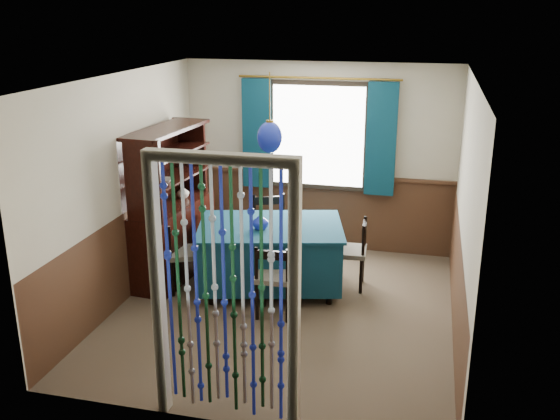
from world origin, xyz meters
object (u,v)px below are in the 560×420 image
(dining_table, at_px, (270,252))
(chair_near, at_px, (275,278))
(sideboard, at_px, (171,227))
(vase_table, at_px, (260,222))
(bowl_shelf, at_px, (164,180))
(chair_far, at_px, (270,230))
(chair_right, at_px, (352,252))
(pendant_lamp, at_px, (270,137))
(chair_left, at_px, (183,253))
(vase_sideboard, at_px, (183,191))

(dining_table, relative_size, chair_near, 2.25)
(sideboard, relative_size, vase_table, 10.62)
(chair_near, xyz_separation_m, bowl_shelf, (-1.41, 0.49, 0.84))
(dining_table, distance_m, vase_table, 0.45)
(chair_near, distance_m, sideboard, 1.66)
(chair_far, xyz_separation_m, bowl_shelf, (-1.03, -0.82, 0.80))
(dining_table, relative_size, bowl_shelf, 8.92)
(chair_far, bearing_deg, chair_right, 138.07)
(sideboard, relative_size, pendant_lamp, 2.11)
(chair_far, height_order, chair_left, chair_far)
(chair_left, relative_size, vase_table, 4.90)
(chair_left, relative_size, vase_sideboard, 4.98)
(sideboard, bearing_deg, chair_right, 9.99)
(chair_left, bearing_deg, chair_right, 81.98)
(sideboard, bearing_deg, bowl_shelf, -71.09)
(chair_left, distance_m, vase_table, 1.00)
(chair_near, xyz_separation_m, pendant_lamp, (-0.21, 0.64, 1.37))
(vase_table, relative_size, vase_sideboard, 1.01)
(dining_table, xyz_separation_m, bowl_shelf, (-1.20, -0.15, 0.83))
(vase_table, distance_m, bowl_shelf, 1.20)
(chair_far, bearing_deg, dining_table, 82.75)
(chair_right, xyz_separation_m, sideboard, (-2.17, -0.18, 0.19))
(dining_table, bearing_deg, vase_table, -131.25)
(dining_table, bearing_deg, bowl_shelf, 173.34)
(chair_left, relative_size, sideboard, 0.46)
(vase_table, bearing_deg, pendant_lamp, 62.59)
(chair_far, bearing_deg, bowl_shelf, 16.68)
(chair_right, relative_size, sideboard, 0.45)
(chair_near, height_order, vase_table, vase_table)
(dining_table, relative_size, sideboard, 1.01)
(sideboard, relative_size, bowl_shelf, 8.83)
(sideboard, distance_m, bowl_shelf, 0.70)
(vase_table, bearing_deg, bowl_shelf, -179.75)
(sideboard, bearing_deg, chair_near, -21.40)
(pendant_lamp, bearing_deg, chair_near, -71.83)
(chair_near, distance_m, bowl_shelf, 1.72)
(vase_sideboard, bearing_deg, bowl_shelf, -90.00)
(chair_right, height_order, sideboard, sideboard)
(dining_table, distance_m, chair_right, 0.95)
(chair_near, xyz_separation_m, vase_sideboard, (-1.41, 1.02, 0.56))
(chair_right, relative_size, vase_sideboard, 4.86)
(chair_near, xyz_separation_m, chair_far, (-0.39, 1.31, 0.04))
(vase_table, bearing_deg, vase_sideboard, 155.33)
(chair_left, distance_m, pendant_lamp, 1.69)
(sideboard, xyz_separation_m, bowl_shelf, (0.06, -0.25, 0.65))
(dining_table, xyz_separation_m, chair_left, (-0.98, -0.26, -0.00))
(dining_table, xyz_separation_m, chair_far, (-0.17, 0.67, 0.03))
(vase_sideboard, bearing_deg, sideboard, -102.45)
(sideboard, xyz_separation_m, vase_sideboard, (0.06, 0.27, 0.37))
(chair_near, bearing_deg, dining_table, 105.68)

